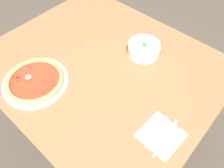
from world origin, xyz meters
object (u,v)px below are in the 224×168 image
at_px(pizza, 35,81).
at_px(bowl, 144,48).
at_px(knife, 164,139).
at_px(fork, 156,131).

distance_m(pizza, bowl, 0.62).
bearing_deg(bowl, knife, -43.44).
xyz_separation_m(fork, knife, (0.05, -0.01, -0.00)).
bearing_deg(bowl, fork, -46.56).
relative_size(pizza, bowl, 1.81).
distance_m(fork, knife, 0.05).
bearing_deg(fork, pizza, 101.95).
xyz_separation_m(bowl, knife, (0.39, -0.37, -0.03)).
distance_m(pizza, knife, 0.70).
bearing_deg(fork, bowl, 38.71).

